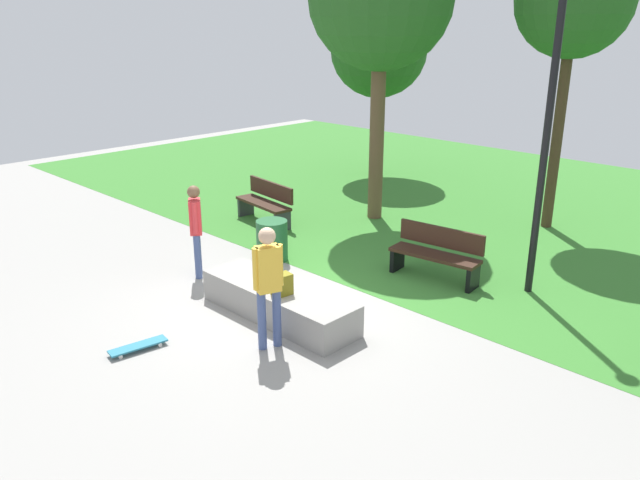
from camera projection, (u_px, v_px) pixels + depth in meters
ground_plane at (287, 307)px, 9.94m from camera, size 28.00×28.00×0.00m
grass_lawn at (520, 209)px, 15.09m from camera, size 26.60×12.73×0.01m
concrete_ledge at (279, 302)px, 9.54m from camera, size 2.73×0.82×0.49m
backpack_on_ledge at (282, 284)px, 9.15m from camera, size 0.24×0.31×0.32m
skater_performing_trick at (268, 279)px, 8.39m from camera, size 0.30×0.41×1.75m
skater_watching at (196, 224)px, 10.83m from camera, size 0.38×0.35×1.65m
skateboard_by_ledge at (138, 346)px, 8.62m from camera, size 0.32×0.82×0.08m
park_bench_by_oak at (266, 202)px, 13.93m from camera, size 1.65×0.66×0.91m
park_bench_near_lamppost at (437, 253)px, 10.89m from camera, size 1.64×0.66×0.91m
tree_leaning_ash at (574, 1)px, 12.26m from camera, size 2.30×2.30×5.84m
tree_slender_maple at (379, 49)px, 17.39m from camera, size 2.70×2.70×4.91m
lamp_post at (549, 117)px, 9.56m from camera, size 0.28×0.28×4.87m
trash_bin at (272, 240)px, 11.78m from camera, size 0.59×0.59×0.77m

